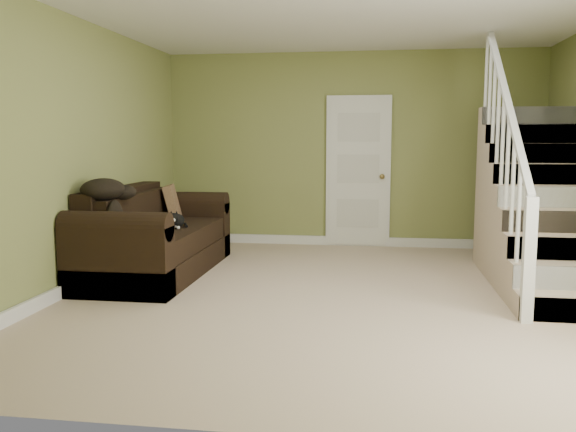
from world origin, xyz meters
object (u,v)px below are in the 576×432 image
(sofa, at_px, (153,241))
(side_table, at_px, (171,231))
(cat, at_px, (176,221))
(banana, at_px, (158,231))

(sofa, bearing_deg, side_table, 100.27)
(sofa, height_order, cat, sofa)
(side_table, relative_size, banana, 3.59)
(sofa, relative_size, cat, 5.64)
(sofa, distance_m, banana, 0.57)
(side_table, xyz_separation_m, cat, (0.49, -1.21, 0.30))
(sofa, bearing_deg, cat, -7.65)
(side_table, xyz_separation_m, banana, (0.45, -1.66, 0.25))
(banana, bearing_deg, sofa, 97.93)
(cat, distance_m, banana, 0.46)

